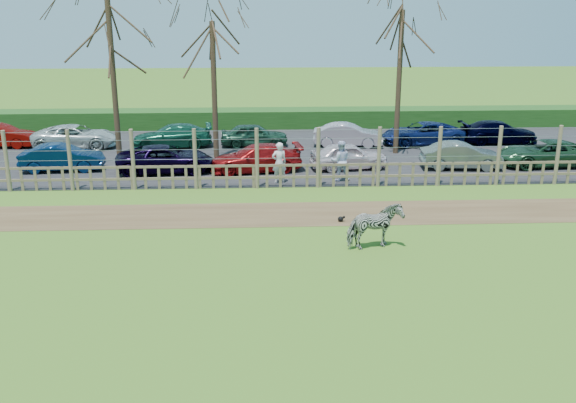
{
  "coord_description": "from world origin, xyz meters",
  "views": [
    {
      "loc": [
        0.04,
        -17.44,
        7.27
      ],
      "look_at": [
        1.0,
        2.5,
        1.1
      ],
      "focal_mm": 40.0,
      "sensor_mm": 36.0,
      "label": 1
    }
  ],
  "objects_px": {
    "tree_mid": "(213,57)",
    "crow": "(341,219)",
    "car_4": "(349,156)",
    "car_6": "(544,153)",
    "car_13": "(498,132)",
    "visitor_a": "(279,163)",
    "car_5": "(461,156)",
    "zebra": "(375,226)",
    "car_2": "(166,159)",
    "car_11": "(348,135)",
    "car_7": "(0,136)",
    "car_10": "(254,135)",
    "visitor_b": "(340,161)",
    "car_12": "(422,134)",
    "tree_left": "(111,42)",
    "tree_right": "(401,48)",
    "car_1": "(62,158)",
    "car_9": "(172,136)",
    "car_8": "(76,136)"
  },
  "relations": [
    {
      "from": "tree_mid",
      "to": "zebra",
      "type": "relative_size",
      "value": 4.01
    },
    {
      "from": "tree_mid",
      "to": "crow",
      "type": "relative_size",
      "value": 26.53
    },
    {
      "from": "visitor_a",
      "to": "visitor_b",
      "type": "height_order",
      "value": "same"
    },
    {
      "from": "car_12",
      "to": "car_10",
      "type": "bearing_deg",
      "value": -95.08
    },
    {
      "from": "car_6",
      "to": "car_8",
      "type": "distance_m",
      "value": 23.32
    },
    {
      "from": "tree_mid",
      "to": "car_2",
      "type": "distance_m",
      "value": 5.49
    },
    {
      "from": "tree_mid",
      "to": "car_7",
      "type": "xyz_separation_m",
      "value": [
        -11.44,
        2.86,
        -4.23
      ]
    },
    {
      "from": "car_6",
      "to": "car_12",
      "type": "relative_size",
      "value": 1.0
    },
    {
      "from": "car_7",
      "to": "car_11",
      "type": "height_order",
      "value": "same"
    },
    {
      "from": "zebra",
      "to": "car_12",
      "type": "bearing_deg",
      "value": -37.47
    },
    {
      "from": "car_2",
      "to": "car_11",
      "type": "relative_size",
      "value": 1.19
    },
    {
      "from": "crow",
      "to": "car_13",
      "type": "bearing_deg",
      "value": 51.01
    },
    {
      "from": "car_2",
      "to": "car_12",
      "type": "xyz_separation_m",
      "value": [
        12.91,
        5.22,
        0.0
      ]
    },
    {
      "from": "tree_right",
      "to": "car_9",
      "type": "height_order",
      "value": "tree_right"
    },
    {
      "from": "car_5",
      "to": "car_9",
      "type": "xyz_separation_m",
      "value": [
        -13.75,
        5.25,
        0.0
      ]
    },
    {
      "from": "tree_mid",
      "to": "car_2",
      "type": "xyz_separation_m",
      "value": [
        -2.08,
        -2.81,
        -4.23
      ]
    },
    {
      "from": "visitor_a",
      "to": "car_10",
      "type": "height_order",
      "value": "visitor_a"
    },
    {
      "from": "car_13",
      "to": "car_1",
      "type": "bearing_deg",
      "value": 102.0
    },
    {
      "from": "tree_right",
      "to": "car_1",
      "type": "distance_m",
      "value": 16.68
    },
    {
      "from": "car_4",
      "to": "tree_right",
      "type": "bearing_deg",
      "value": -49.37
    },
    {
      "from": "tree_right",
      "to": "car_13",
      "type": "bearing_deg",
      "value": 19.17
    },
    {
      "from": "crow",
      "to": "car_6",
      "type": "relative_size",
      "value": 0.06
    },
    {
      "from": "car_2",
      "to": "car_10",
      "type": "height_order",
      "value": "same"
    },
    {
      "from": "crow",
      "to": "visitor_a",
      "type": "bearing_deg",
      "value": 111.23
    },
    {
      "from": "crow",
      "to": "car_12",
      "type": "relative_size",
      "value": 0.06
    },
    {
      "from": "tree_mid",
      "to": "visitor_a",
      "type": "bearing_deg",
      "value": -58.81
    },
    {
      "from": "car_2",
      "to": "tree_left",
      "type": "bearing_deg",
      "value": 48.14
    },
    {
      "from": "zebra",
      "to": "car_2",
      "type": "distance_m",
      "value": 12.36
    },
    {
      "from": "car_11",
      "to": "crow",
      "type": "bearing_deg",
      "value": 178.21
    },
    {
      "from": "car_2",
      "to": "car_10",
      "type": "bearing_deg",
      "value": -41.8
    },
    {
      "from": "car_4",
      "to": "car_5",
      "type": "relative_size",
      "value": 0.97
    },
    {
      "from": "tree_left",
      "to": "car_7",
      "type": "height_order",
      "value": "tree_left"
    },
    {
      "from": "car_6",
      "to": "car_13",
      "type": "height_order",
      "value": "same"
    },
    {
      "from": "car_7",
      "to": "car_12",
      "type": "height_order",
      "value": "same"
    },
    {
      "from": "visitor_a",
      "to": "car_8",
      "type": "height_order",
      "value": "visitor_a"
    },
    {
      "from": "tree_mid",
      "to": "car_4",
      "type": "xyz_separation_m",
      "value": [
        6.19,
        -2.63,
        -4.23
      ]
    },
    {
      "from": "zebra",
      "to": "car_7",
      "type": "distance_m",
      "value": 22.94
    },
    {
      "from": "visitor_b",
      "to": "car_9",
      "type": "height_order",
      "value": "visitor_b"
    },
    {
      "from": "car_5",
      "to": "car_7",
      "type": "height_order",
      "value": "same"
    },
    {
      "from": "tree_right",
      "to": "car_12",
      "type": "height_order",
      "value": "tree_right"
    },
    {
      "from": "tree_left",
      "to": "visitor_a",
      "type": "xyz_separation_m",
      "value": [
        7.42,
        -3.83,
        -4.71
      ]
    },
    {
      "from": "tree_right",
      "to": "car_6",
      "type": "xyz_separation_m",
      "value": [
        6.32,
        -2.99,
        -4.6
      ]
    },
    {
      "from": "car_5",
      "to": "car_7",
      "type": "distance_m",
      "value": 23.45
    },
    {
      "from": "car_1",
      "to": "car_9",
      "type": "distance_m",
      "value": 6.43
    },
    {
      "from": "car_5",
      "to": "car_11",
      "type": "relative_size",
      "value": 1.0
    },
    {
      "from": "visitor_a",
      "to": "car_12",
      "type": "xyz_separation_m",
      "value": [
        7.91,
        7.24,
        -0.26
      ]
    },
    {
      "from": "tree_mid",
      "to": "car_4",
      "type": "bearing_deg",
      "value": -23.01
    },
    {
      "from": "car_12",
      "to": "car_13",
      "type": "height_order",
      "value": "same"
    },
    {
      "from": "crow",
      "to": "car_11",
      "type": "height_order",
      "value": "car_11"
    },
    {
      "from": "car_4",
      "to": "car_5",
      "type": "bearing_deg",
      "value": -99.82
    }
  ]
}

